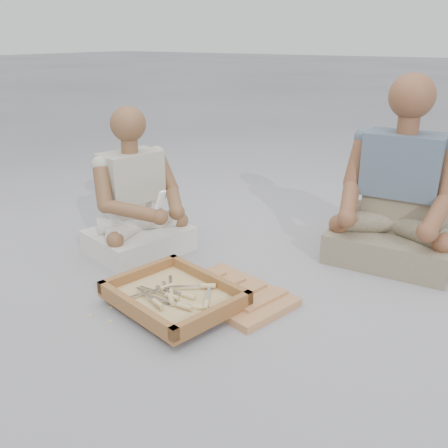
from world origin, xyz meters
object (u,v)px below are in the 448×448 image
Objects in this scene: tool_tray at (174,296)px; craftsman at (137,205)px; carved_panel at (234,294)px; companion at (397,201)px.

craftsman is at bearing 146.03° from tool_tray.
craftsman is (-0.75, 0.16, 0.26)m from carved_panel.
tool_tray is 0.65× the size of companion.
tool_tray reaches higher than carved_panel.
craftsman is 0.82× the size of companion.
craftsman is 1.41m from companion.
companion is at bearing 132.96° from craftsman.
carved_panel is 0.29m from tool_tray.
companion is (0.48, 0.87, 0.31)m from carved_panel.
companion is (0.65, 1.10, 0.27)m from tool_tray.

